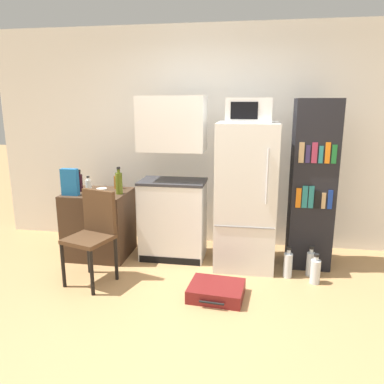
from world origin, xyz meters
TOP-DOWN VIEW (x-y plane):
  - ground_plane at (0.00, 0.00)m, footprint 24.00×24.00m
  - wall_back at (0.20, 2.00)m, footprint 6.40×0.10m
  - side_table at (-1.42, 1.29)m, footprint 0.71×0.62m
  - kitchen_hutch at (-0.54, 1.37)m, footprint 0.75×0.46m
  - refrigerator at (0.29, 1.29)m, footprint 0.64×0.64m
  - microwave at (0.29, 1.29)m, footprint 0.46×0.39m
  - bookshelf at (0.99, 1.41)m, footprint 0.45×0.40m
  - bottle_olive_oil at (-1.13, 1.24)m, footprint 0.08×0.08m
  - bottle_amber_beer at (-1.26, 1.50)m, footprint 0.07×0.07m
  - bottle_milk_white at (-1.50, 1.24)m, footprint 0.07×0.07m
  - bottle_wine_dark at (-1.63, 1.29)m, footprint 0.06×0.06m
  - bowl at (-1.39, 1.34)m, footprint 0.12×0.12m
  - cereal_box at (-1.65, 1.09)m, footprint 0.19×0.07m
  - chair at (-1.20, 0.65)m, footprint 0.50×0.50m
  - suitcase_large_flat at (0.06, 0.49)m, footprint 0.54×0.47m
  - water_bottle_front at (0.99, 1.11)m, footprint 0.09×0.09m
  - water_bottle_middle at (0.75, 1.03)m, footprint 0.09×0.09m
  - water_bottle_back at (1.01, 0.94)m, footprint 0.10×0.10m

SIDE VIEW (x-z plane):
  - ground_plane at x=0.00m, z-range 0.00..0.00m
  - suitcase_large_flat at x=0.06m, z-range 0.00..0.12m
  - water_bottle_back at x=1.01m, z-range -0.02..0.29m
  - water_bottle_front at x=0.99m, z-range -0.03..0.30m
  - water_bottle_middle at x=0.75m, z-range -0.03..0.31m
  - side_table at x=-1.42m, z-range 0.00..0.77m
  - chair at x=-1.20m, z-range 0.09..1.02m
  - bowl at x=-1.39m, z-range 0.77..0.81m
  - refrigerator at x=0.29m, z-range 0.00..1.58m
  - kitchen_hutch at x=-0.54m, z-range -0.08..1.78m
  - bottle_milk_white at x=-1.50m, z-range 0.76..0.95m
  - bottle_amber_beer at x=-1.26m, z-range 0.76..0.95m
  - bottle_wine_dark at x=-1.63m, z-range 0.75..1.01m
  - bottle_olive_oil at x=-1.13m, z-range 0.75..1.06m
  - bookshelf at x=0.99m, z-range 0.00..1.83m
  - cereal_box at x=-1.65m, z-range 0.77..1.07m
  - wall_back at x=0.20m, z-range 0.00..2.69m
  - microwave at x=0.29m, z-range 1.58..1.83m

